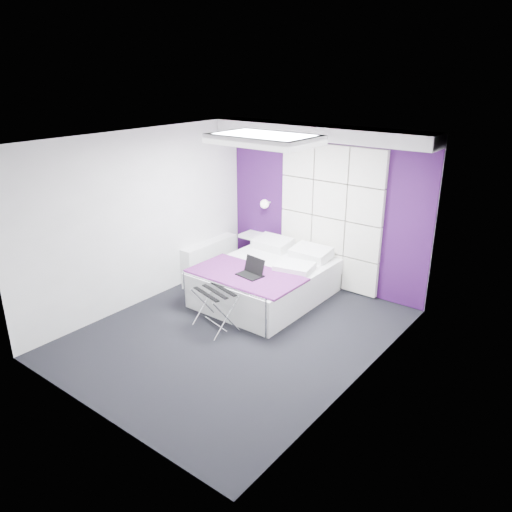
{
  "coord_description": "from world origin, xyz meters",
  "views": [
    {
      "loc": [
        3.88,
        -4.59,
        3.4
      ],
      "look_at": [
        0.06,
        0.35,
        1.03
      ],
      "focal_mm": 35.0,
      "sensor_mm": 36.0,
      "label": 1
    }
  ],
  "objects": [
    {
      "name": "luggage_rack",
      "position": [
        -0.31,
        -0.08,
        0.28
      ],
      "size": [
        0.57,
        0.42,
        0.56
      ],
      "rotation": [
        0.0,
        0.0,
        -0.26
      ],
      "color": "silver",
      "rests_on": "floor"
    },
    {
      "name": "ceiling",
      "position": [
        0.0,
        0.0,
        2.6
      ],
      "size": [
        4.4,
        4.4,
        0.0
      ],
      "primitive_type": "plane",
      "rotation": [
        3.14,
        0.0,
        0.0
      ],
      "color": "white",
      "rests_on": "wall_back"
    },
    {
      "name": "skylight",
      "position": [
        0.0,
        0.6,
        2.55
      ],
      "size": [
        1.36,
        0.86,
        0.12
      ],
      "primitive_type": null,
      "color": "white",
      "rests_on": "ceiling"
    },
    {
      "name": "laptop",
      "position": [
        -0.26,
        0.66,
        0.63
      ],
      "size": [
        0.37,
        0.26,
        0.26
      ],
      "rotation": [
        0.0,
        0.0,
        -0.13
      ],
      "color": "black",
      "rests_on": "bed"
    },
    {
      "name": "accent_wall",
      "position": [
        0.0,
        2.19,
        1.3
      ],
      "size": [
        3.58,
        0.02,
        2.58
      ],
      "primitive_type": "cube",
      "color": "#39114B",
      "rests_on": "wall_back"
    },
    {
      "name": "bed",
      "position": [
        -0.35,
        1.13,
        0.3
      ],
      "size": [
        1.68,
        2.02,
        0.71
      ],
      "color": "white",
      "rests_on": "floor"
    },
    {
      "name": "floor",
      "position": [
        0.0,
        0.0,
        0.0
      ],
      "size": [
        4.4,
        4.4,
        0.0
      ],
      "primitive_type": "plane",
      "color": "black",
      "rests_on": "ground"
    },
    {
      "name": "wall_back",
      "position": [
        0.0,
        2.2,
        1.3
      ],
      "size": [
        3.6,
        0.0,
        3.6
      ],
      "primitive_type": "plane",
      "rotation": [
        1.57,
        0.0,
        0.0
      ],
      "color": "silver",
      "rests_on": "floor"
    },
    {
      "name": "headboard",
      "position": [
        0.15,
        2.14,
        1.17
      ],
      "size": [
        1.8,
        0.08,
        2.3
      ],
      "primitive_type": null,
      "color": "silver",
      "rests_on": "wall_back"
    },
    {
      "name": "wall_lamp",
      "position": [
        -1.05,
        2.06,
        1.22
      ],
      "size": [
        0.15,
        0.15,
        0.15
      ],
      "primitive_type": "sphere",
      "color": "white",
      "rests_on": "wall_back"
    },
    {
      "name": "soffit",
      "position": [
        0.0,
        1.95,
        2.5
      ],
      "size": [
        3.58,
        0.5,
        0.2
      ],
      "primitive_type": "cube",
      "color": "white",
      "rests_on": "wall_back"
    },
    {
      "name": "nightstand",
      "position": [
        -1.24,
        2.02,
        0.61
      ],
      "size": [
        0.5,
        0.39,
        0.06
      ],
      "primitive_type": "cube",
      "color": "white",
      "rests_on": "wall_back"
    },
    {
      "name": "wall_right",
      "position": [
        1.8,
        0.0,
        1.3
      ],
      "size": [
        0.0,
        4.4,
        4.4
      ],
      "primitive_type": "plane",
      "rotation": [
        1.57,
        0.0,
        -1.57
      ],
      "color": "silver",
      "rests_on": "floor"
    },
    {
      "name": "wall_left",
      "position": [
        -1.8,
        0.0,
        1.3
      ],
      "size": [
        0.0,
        4.4,
        4.4
      ],
      "primitive_type": "plane",
      "rotation": [
        1.57,
        0.0,
        1.57
      ],
      "color": "silver",
      "rests_on": "floor"
    },
    {
      "name": "radiator",
      "position": [
        -1.69,
        1.3,
        0.3
      ],
      "size": [
        0.22,
        1.2,
        0.6
      ],
      "primitive_type": "cube",
      "color": "white",
      "rests_on": "floor"
    }
  ]
}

